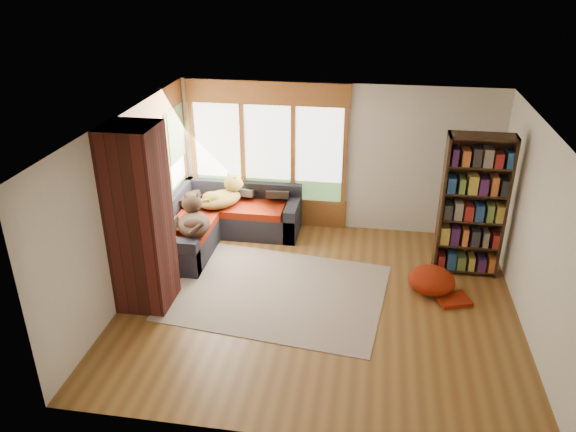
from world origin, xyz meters
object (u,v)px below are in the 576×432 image
(pouf, at_px, (432,280))
(dog_tan, at_px, (223,194))
(brick_chimney, at_px, (139,220))
(sectional_sofa, at_px, (217,223))
(bookshelf, at_px, (473,207))
(dog_brindle, at_px, (193,217))
(area_rug, at_px, (278,292))

(pouf, xyz_separation_m, dog_tan, (-3.47, 1.34, 0.57))
(brick_chimney, distance_m, dog_tan, 2.37)
(sectional_sofa, distance_m, dog_tan, 0.51)
(brick_chimney, bearing_deg, dog_tan, 76.92)
(brick_chimney, bearing_deg, bookshelf, 19.08)
(sectional_sofa, xyz_separation_m, bookshelf, (4.09, -0.48, 0.81))
(dog_tan, relative_size, dog_brindle, 1.00)
(pouf, height_order, dog_tan, dog_tan)
(brick_chimney, relative_size, dog_tan, 2.80)
(area_rug, distance_m, pouf, 2.26)
(bookshelf, height_order, pouf, bookshelf)
(sectional_sofa, height_order, dog_brindle, dog_brindle)
(brick_chimney, relative_size, pouf, 3.82)
(dog_tan, bearing_deg, brick_chimney, -153.60)
(sectional_sofa, xyz_separation_m, area_rug, (1.33, -1.52, -0.30))
(brick_chimney, height_order, dog_brindle, brick_chimney)
(pouf, relative_size, dog_tan, 0.73)
(dog_brindle, bearing_deg, bookshelf, -106.32)
(sectional_sofa, bearing_deg, brick_chimney, -98.34)
(area_rug, xyz_separation_m, bookshelf, (2.77, 1.04, 1.10))
(area_rug, distance_m, dog_brindle, 1.81)
(dog_brindle, bearing_deg, brick_chimney, 146.21)
(bookshelf, bearing_deg, brick_chimney, -160.92)
(brick_chimney, relative_size, sectional_sofa, 1.18)
(brick_chimney, height_order, area_rug, brick_chimney)
(area_rug, height_order, dog_tan, dog_tan)
(area_rug, height_order, pouf, pouf)
(sectional_sofa, distance_m, bookshelf, 4.20)
(pouf, bearing_deg, sectional_sofa, 162.17)
(area_rug, bearing_deg, sectional_sofa, 131.10)
(bookshelf, bearing_deg, sectional_sofa, 173.35)
(area_rug, relative_size, pouf, 4.48)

